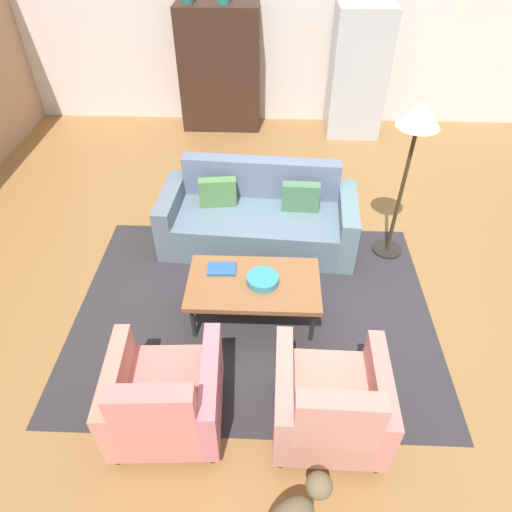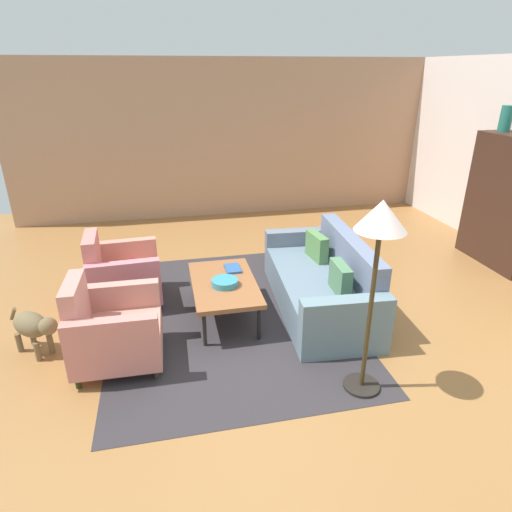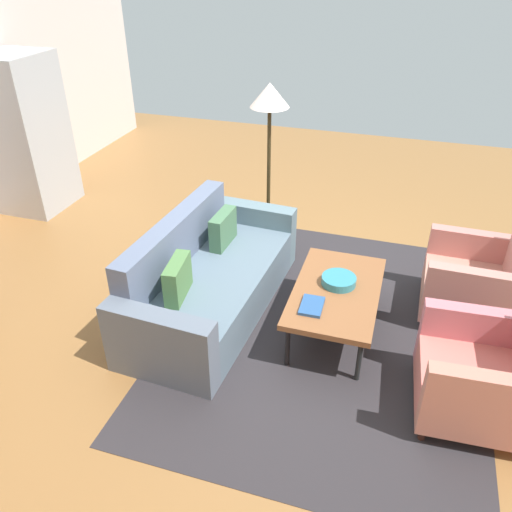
% 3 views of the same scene
% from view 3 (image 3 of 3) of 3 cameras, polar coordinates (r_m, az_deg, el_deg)
% --- Properties ---
extents(ground_plane, '(10.08, 10.08, 0.00)m').
position_cam_3_polar(ground_plane, '(4.97, 2.21, -4.19)').
color(ground_plane, olive).
extents(area_rug, '(3.40, 2.60, 0.01)m').
position_cam_3_polar(area_rug, '(4.59, 7.89, -7.97)').
color(area_rug, '#302C2F').
rests_on(area_rug, ground).
extents(couch, '(2.15, 1.03, 0.86)m').
position_cam_3_polar(couch, '(4.68, -5.64, -2.64)').
color(couch, slate).
rests_on(couch, ground).
extents(coffee_table, '(1.20, 0.70, 0.44)m').
position_cam_3_polar(coffee_table, '(4.35, 8.91, -4.07)').
color(coffee_table, black).
rests_on(coffee_table, ground).
extents(armchair_left, '(0.84, 0.84, 0.88)m').
position_cam_3_polar(armchair_left, '(3.97, 24.46, -12.16)').
color(armchair_left, '#3B2019').
rests_on(armchair_left, ground).
extents(armchair_right, '(0.81, 0.81, 0.88)m').
position_cam_3_polar(armchair_right, '(4.92, 23.54, -2.76)').
color(armchair_right, '#2D2521').
rests_on(armchair_right, ground).
extents(fruit_bowl, '(0.29, 0.29, 0.07)m').
position_cam_3_polar(fruit_bowl, '(4.37, 9.17, -2.69)').
color(fruit_bowl, teal).
rests_on(fruit_bowl, coffee_table).
extents(book_stack, '(0.27, 0.18, 0.03)m').
position_cam_3_polar(book_stack, '(4.10, 6.21, -5.51)').
color(book_stack, '#2A548F').
rests_on(book_stack, coffee_table).
extents(refrigerator, '(0.80, 0.73, 1.85)m').
position_cam_3_polar(refrigerator, '(6.88, -24.08, 12.22)').
color(refrigerator, '#B7BABF').
rests_on(refrigerator, ground).
extents(floor_lamp, '(0.40, 0.40, 1.72)m').
position_cam_3_polar(floor_lamp, '(5.38, 1.51, 15.83)').
color(floor_lamp, black).
rests_on(floor_lamp, ground).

